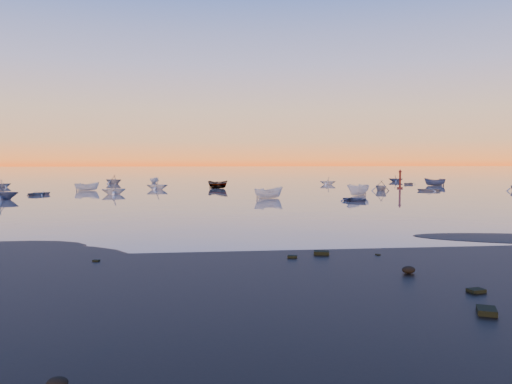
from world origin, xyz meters
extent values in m
plane|color=slate|center=(0.00, 100.00, 0.00)|extent=(600.00, 600.00, 0.00)
imported|color=silver|center=(4.30, 32.52, 0.00)|extent=(3.10, 4.37, 1.39)
cylinder|color=#3F100D|center=(29.19, 51.85, 0.05)|extent=(0.94, 0.94, 0.31)
cylinder|color=#3F100D|center=(29.19, 51.85, 1.36)|extent=(0.34, 0.34, 2.72)
cone|color=#3F100D|center=(29.19, 51.85, 2.99)|extent=(0.63, 0.63, 0.52)
camera|label=1|loc=(-4.34, -27.75, 4.59)|focal=35.00mm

